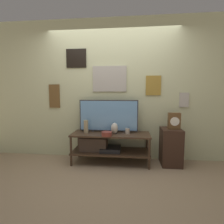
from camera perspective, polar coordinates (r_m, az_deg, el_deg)
The scene contains 10 objects.
ground_plane at distance 3.12m, azimuth -1.07°, elevation -18.20°, with size 12.00×12.00×0.00m, color #997F60.
wall_back at distance 3.44m, azimuth 0.12°, elevation 7.30°, with size 6.40×0.08×2.70m.
media_console at distance 3.29m, azimuth -2.57°, elevation -10.37°, with size 1.42×0.52×0.55m.
television at distance 3.28m, azimuth -1.13°, elevation -1.19°, with size 1.10×0.05×0.61m.
vase_urn_stoneware at distance 3.17m, azimuth 0.82°, elevation -5.32°, with size 0.13×0.13×0.20m.
vase_tall_ceramic at distance 3.25m, azimuth -8.48°, elevation -4.75°, with size 0.08×0.08×0.24m.
vase_wide_bowl at distance 3.03m, azimuth -1.74°, elevation -7.14°, with size 0.18×0.18×0.07m.
candle_jar at distance 3.18m, azimuth 5.08°, elevation -6.25°, with size 0.08×0.08×0.10m.
side_table at distance 3.38m, azimuth 18.62°, elevation -10.63°, with size 0.35×0.43×0.66m.
mantel_clock at distance 3.25m, azimuth 19.62°, elevation -2.78°, with size 0.21×0.11×0.29m.
Camera 1 is at (0.36, -2.82, 1.29)m, focal length 28.00 mm.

